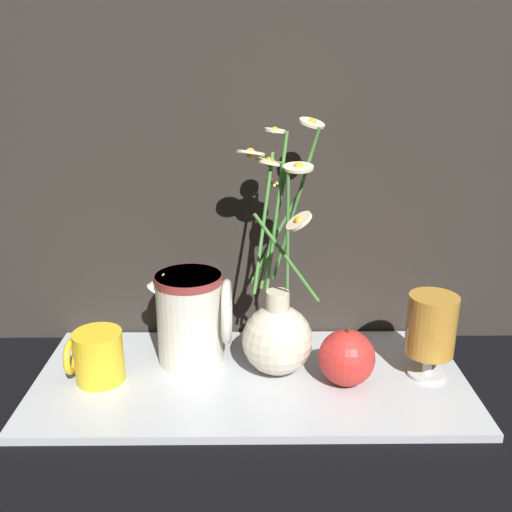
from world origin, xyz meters
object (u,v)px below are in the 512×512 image
ceramic_pitcher (189,315)px  tea_glass (429,328)px  orange_fruit (344,358)px  yellow_mug (94,356)px  vase_with_flowers (275,329)px

ceramic_pitcher → tea_glass: (0.36, -0.05, 0.00)m
ceramic_pitcher → orange_fruit: 0.24m
ceramic_pitcher → orange_fruit: bearing=-16.9°
yellow_mug → ceramic_pitcher: (0.14, 0.06, 0.04)m
ceramic_pitcher → tea_glass: size_ratio=1.19×
tea_glass → orange_fruit: 0.13m
yellow_mug → orange_fruit: orange_fruit is taller
yellow_mug → tea_glass: 0.49m
yellow_mug → ceramic_pitcher: ceramic_pitcher is taller
yellow_mug → ceramic_pitcher: 0.15m
tea_glass → yellow_mug: bearing=-179.6°
ceramic_pitcher → orange_fruit: (0.23, -0.07, -0.04)m
yellow_mug → ceramic_pitcher: bearing=22.9°
vase_with_flowers → yellow_mug: (-0.27, -0.02, -0.03)m
yellow_mug → vase_with_flowers: bearing=4.8°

